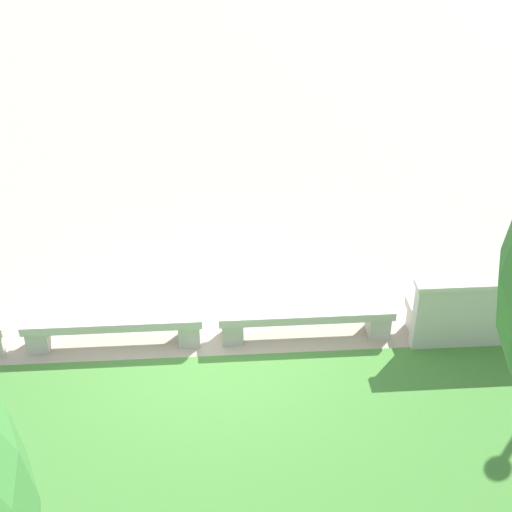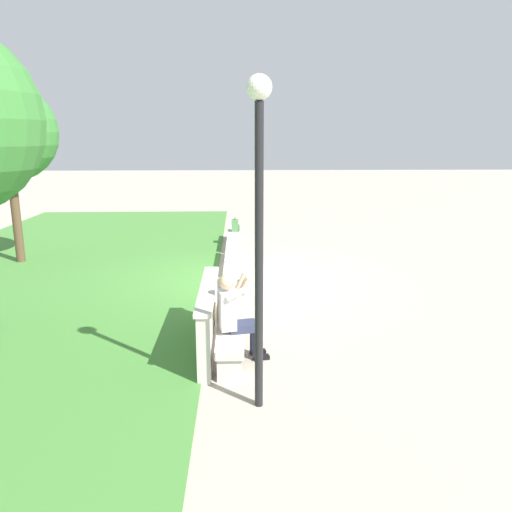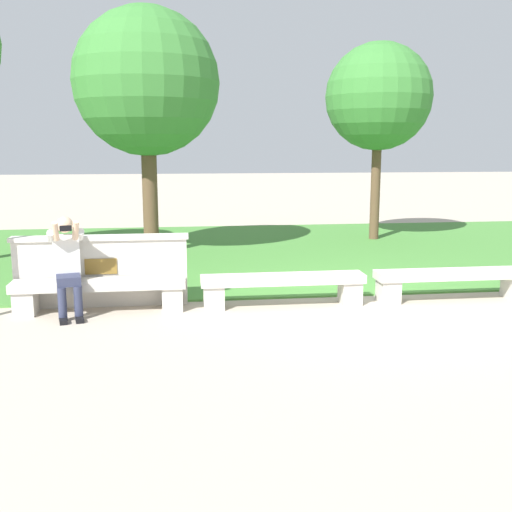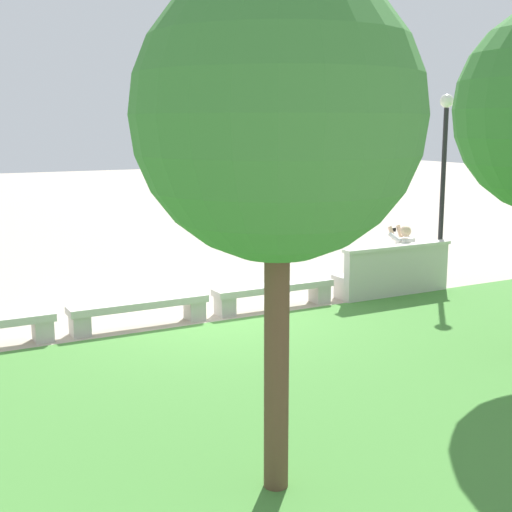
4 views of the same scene
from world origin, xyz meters
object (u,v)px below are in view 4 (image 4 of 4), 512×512
at_px(bench_near, 274,292).
at_px(bench_mid, 139,309).
at_px(tree_right_background, 278,117).
at_px(bench_main, 386,278).
at_px(person_photographer, 400,254).
at_px(lamp_post, 444,161).

distance_m(bench_near, bench_mid, 2.54).
xyz_separation_m(bench_near, bench_mid, (2.54, 0.00, 0.00)).
relative_size(bench_near, tree_right_background, 0.51).
height_order(bench_main, bench_near, same).
relative_size(bench_near, person_photographer, 1.76).
height_order(bench_mid, lamp_post, lamp_post).
bearing_deg(person_photographer, bench_near, 1.47).
distance_m(tree_right_background, lamp_post, 9.61).
xyz_separation_m(bench_main, tree_right_background, (5.74, 5.63, 3.03)).
relative_size(tree_right_background, lamp_post, 1.18).
relative_size(bench_near, lamp_post, 0.60).
distance_m(bench_near, tree_right_background, 7.15).
relative_size(bench_mid, tree_right_background, 0.51).
bearing_deg(tree_right_background, bench_near, -119.63).
relative_size(bench_main, tree_right_background, 0.51).
distance_m(bench_main, bench_mid, 5.07).
relative_size(person_photographer, tree_right_background, 0.29).
distance_m(bench_near, lamp_post, 4.82).
relative_size(bench_main, bench_near, 1.00).
bearing_deg(bench_mid, bench_near, 180.00).
bearing_deg(lamp_post, bench_near, 4.98).
bearing_deg(bench_mid, lamp_post, -176.88).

